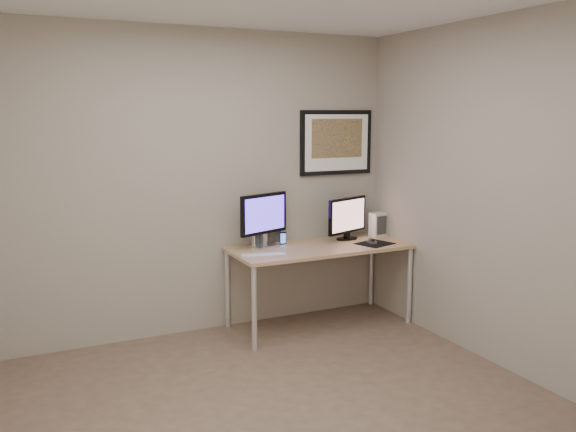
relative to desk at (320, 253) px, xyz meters
name	(u,v)px	position (x,y,z in m)	size (l,w,h in m)	color
floor	(283,413)	(-1.00, -1.35, -0.66)	(3.60, 3.60, 0.00)	brown
room	(253,151)	(-1.00, -0.90, 0.98)	(3.60, 3.60, 3.60)	white
desk	(320,253)	(0.00, 0.00, 0.00)	(1.60, 0.70, 0.73)	#A2794E
framed_art	(336,142)	(0.35, 0.33, 0.96)	(0.75, 0.04, 0.60)	black
monitor_large	(264,218)	(-0.46, 0.17, 0.33)	(0.50, 0.24, 0.47)	#B5B5BA
monitor_tv	(347,217)	(0.36, 0.13, 0.28)	(0.48, 0.20, 0.39)	black
speaker_left	(255,237)	(-0.53, 0.22, 0.15)	(0.07, 0.07, 0.17)	#B5B5BA
speaker_right	(277,233)	(-0.28, 0.29, 0.15)	(0.07, 0.07, 0.18)	#B5B5BA
phone_dock	(283,239)	(-0.30, 0.13, 0.13)	(0.06, 0.06, 0.13)	black
keyboard	(263,255)	(-0.60, -0.13, 0.07)	(0.38, 0.10, 0.01)	silver
mousepad	(375,244)	(0.49, -0.14, 0.07)	(0.29, 0.26, 0.00)	black
mouse	(372,241)	(0.47, -0.11, 0.09)	(0.07, 0.12, 0.04)	black
fan_unit	(378,224)	(0.72, 0.15, 0.18)	(0.15, 0.11, 0.22)	silver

